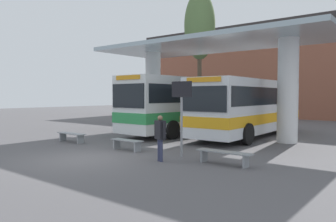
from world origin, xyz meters
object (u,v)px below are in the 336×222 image
info_sign_platform (182,103)px  poplar_tree_behind_left (200,27)px  waiting_bench_near_pillar (71,135)px  transit_bus_left_bay (190,103)px  waiting_bench_mid_platform (127,143)px  transit_bus_center_bay (250,105)px  waiting_bench_far_platform (224,154)px  pedestrian_waiting (160,133)px

info_sign_platform → poplar_tree_behind_left: size_ratio=0.25×
waiting_bench_near_pillar → transit_bus_left_bay: bearing=73.8°
waiting_bench_mid_platform → poplar_tree_behind_left: size_ratio=0.14×
poplar_tree_behind_left → waiting_bench_near_pillar: bearing=-83.5°
transit_bus_center_bay → waiting_bench_near_pillar: (-6.04, -7.77, -1.45)m
poplar_tree_behind_left → waiting_bench_mid_platform: bearing=-68.7°
transit_bus_left_bay → waiting_bench_far_platform: bearing=132.9°
waiting_bench_near_pillar → pedestrian_waiting: (6.57, -0.92, 0.66)m
waiting_bench_mid_platform → waiting_bench_far_platform: 4.68m
pedestrian_waiting → poplar_tree_behind_left: poplar_tree_behind_left is taller
waiting_bench_near_pillar → info_sign_platform: (6.66, 0.26, 1.72)m
waiting_bench_near_pillar → transit_bus_center_bay: bearing=52.2°
transit_bus_center_bay → info_sign_platform: size_ratio=3.60×
waiting_bench_far_platform → poplar_tree_behind_left: poplar_tree_behind_left is taller
transit_bus_center_bay → poplar_tree_behind_left: 12.01m
transit_bus_center_bay → waiting_bench_mid_platform: (-2.08, -7.77, -1.45)m
transit_bus_center_bay → pedestrian_waiting: 8.75m
transit_bus_left_bay → pedestrian_waiting: 9.46m
waiting_bench_near_pillar → waiting_bench_far_platform: same height
waiting_bench_far_platform → info_sign_platform: bearing=172.6°
waiting_bench_near_pillar → poplar_tree_behind_left: size_ratio=0.16×
waiting_bench_far_platform → pedestrian_waiting: 2.35m
waiting_bench_mid_platform → pedestrian_waiting: pedestrian_waiting is taller
waiting_bench_near_pillar → waiting_bench_far_platform: bearing=0.0°
transit_bus_center_bay → waiting_bench_near_pillar: size_ratio=5.66×
waiting_bench_mid_platform → waiting_bench_far_platform: bearing=0.0°
waiting_bench_mid_platform → info_sign_platform: size_ratio=0.55×
info_sign_platform → poplar_tree_behind_left: poplar_tree_behind_left is taller
transit_bus_center_bay → info_sign_platform: transit_bus_center_bay is taller
waiting_bench_mid_platform → pedestrian_waiting: size_ratio=0.96×
info_sign_platform → pedestrian_waiting: (-0.08, -1.18, -1.06)m
transit_bus_left_bay → waiting_bench_mid_platform: 7.76m
transit_bus_left_bay → waiting_bench_near_pillar: 7.85m
waiting_bench_near_pillar → poplar_tree_behind_left: poplar_tree_behind_left is taller
waiting_bench_near_pillar → pedestrian_waiting: bearing=-8.0°
waiting_bench_near_pillar → waiting_bench_mid_platform: (3.95, 0.00, -0.01)m
info_sign_platform → waiting_bench_mid_platform: bearing=-174.6°
waiting_bench_mid_platform → waiting_bench_far_platform: (4.68, 0.00, 0.01)m
waiting_bench_near_pillar → waiting_bench_mid_platform: size_ratio=1.16×
transit_bus_left_bay → transit_bus_center_bay: size_ratio=1.05×
waiting_bench_near_pillar → info_sign_platform: size_ratio=0.64×
poplar_tree_behind_left → transit_bus_center_bay: bearing=-40.5°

